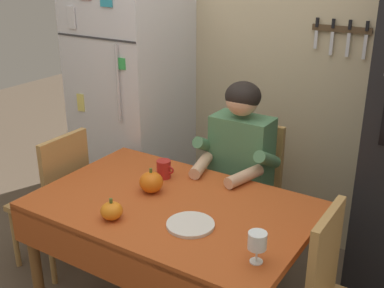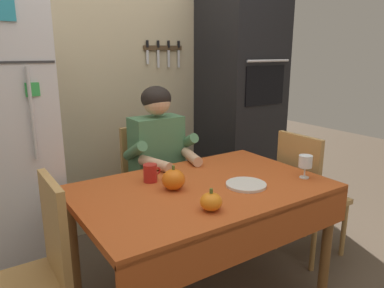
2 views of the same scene
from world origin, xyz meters
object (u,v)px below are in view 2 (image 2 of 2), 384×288
Objects in this scene: dining_table at (204,201)px; pumpkin_medium at (211,202)px; serving_tray at (246,185)px; seated_person at (162,159)px; coffee_mug at (150,173)px; pumpkin_large at (173,179)px; chair_left_side at (36,271)px; chair_right_side at (306,191)px; chair_behind_person at (150,182)px; wine_glass at (305,162)px; wall_oven at (240,100)px.

dining_table is 12.89× the size of pumpkin_medium.
serving_tray is (0.20, -0.12, 0.09)m from dining_table.
seated_person is at bearing 101.03° from serving_tray.
pumpkin_large reaches higher than coffee_mug.
pumpkin_large is at bearing 91.93° from pumpkin_medium.
serving_tray is (1.10, -0.17, 0.24)m from chair_left_side.
dining_table is 1.51× the size of chair_right_side.
chair_behind_person is 4.10× the size of serving_tray.
chair_left_side is 0.79m from pumpkin_large.
chair_left_side is 1.54m from wine_glass.
wall_oven is at bearing 44.64° from pumpkin_medium.
dining_table is at bearing -138.69° from wall_oven.
chair_right_side is (0.90, 0.02, -0.14)m from dining_table.
wall_oven is 1.69× the size of seated_person.
wall_oven is 2.26× the size of chair_right_side.
chair_behind_person is 6.84× the size of pumpkin_large.
pumpkin_large is at bearing 0.93° from chair_left_side.
serving_tray is (-0.85, -1.04, -0.30)m from wall_oven.
chair_left_side reaches higher than pumpkin_large.
dining_table is 0.25m from serving_tray.
pumpkin_medium reaches higher than coffee_mug.
pumpkin_medium is at bearing -103.78° from seated_person.
wall_oven is 2.20m from chair_left_side.
wine_glass reaches higher than pumpkin_large.
serving_tray is at bearing -41.47° from coffee_mug.
chair_right_side is 1.17m from coffee_mug.
chair_left_side is (-1.95, -0.87, -0.54)m from wall_oven.
pumpkin_large is 1.25× the size of pumpkin_medium.
dining_table is at bearing -178.95° from chair_right_side.
wine_glass is at bearing -19.78° from dining_table.
dining_table is at bearing -3.29° from chair_left_side.
serving_tray is at bearing 166.59° from wine_glass.
chair_left_side is at bearing 176.71° from dining_table.
wall_oven is 15.45× the size of pumpkin_large.
wine_glass is at bearing -112.41° from wall_oven.
wine_glass is 0.40m from serving_tray.
serving_tray is (0.14, -0.72, 0.01)m from seated_person.
coffee_mug is (0.69, 0.19, 0.28)m from chair_left_side.
wall_oven is at bearing 17.87° from seated_person.
pumpkin_medium is at bearing -101.39° from chair_behind_person.
chair_left_side reaches higher than serving_tray.
chair_left_side is at bearing 157.10° from pumpkin_medium.
chair_right_side is at bearing 10.94° from serving_tray.
serving_tray is at bearing -78.97° from seated_person.
seated_person is at bearing 84.24° from dining_table.
chair_right_side is (-0.15, -0.91, -0.54)m from wall_oven.
pumpkin_medium is at bearing -119.90° from dining_table.
chair_left_side reaches higher than wine_glass.
seated_person is 8.95× the size of wine_glass.
serving_tray is at bearing -8.79° from chair_left_side.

